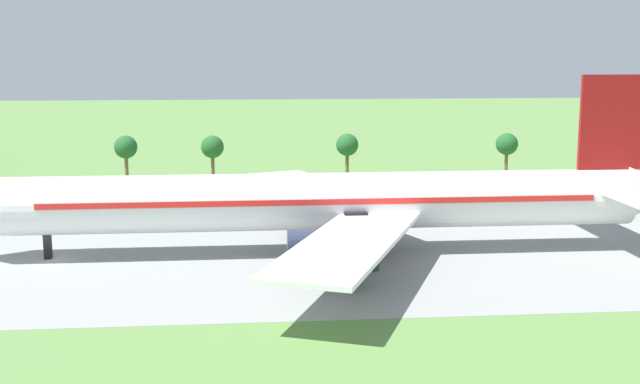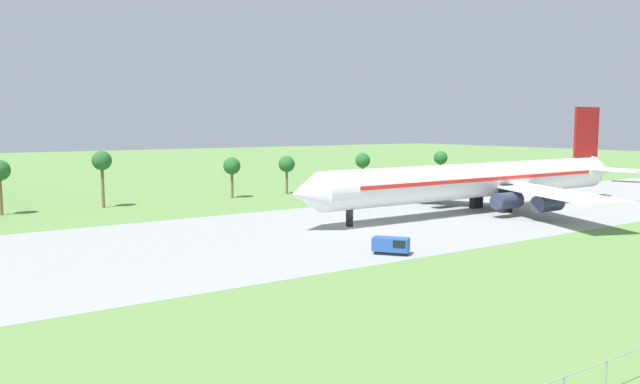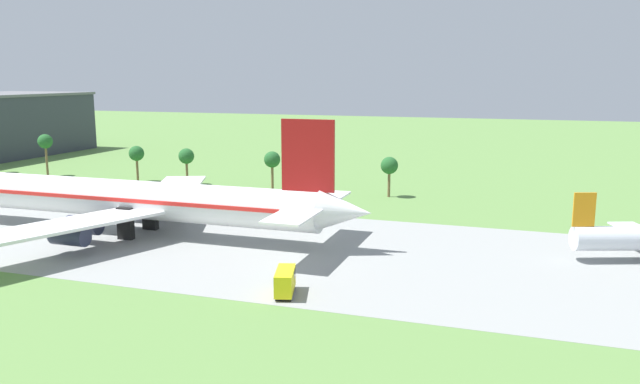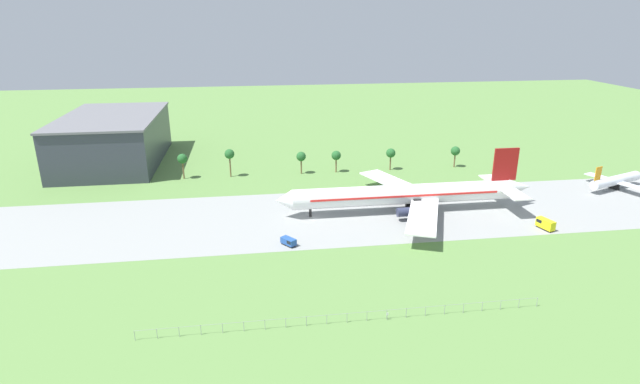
# 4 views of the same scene
# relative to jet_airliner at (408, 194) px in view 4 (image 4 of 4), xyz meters

# --- Properties ---
(ground_plane) EXTENTS (600.00, 600.00, 0.00)m
(ground_plane) POSITION_rel_jet_airliner_xyz_m (-29.90, -0.34, -5.56)
(ground_plane) COLOR #5B8442
(taxiway_strip) EXTENTS (320.00, 44.00, 0.02)m
(taxiway_strip) POSITION_rel_jet_airliner_xyz_m (-29.90, -0.34, -5.55)
(taxiway_strip) COLOR gray
(taxiway_strip) RESTS_ON ground_plane
(jet_airliner) EXTENTS (80.14, 58.49, 18.90)m
(jet_airliner) POSITION_rel_jet_airliner_xyz_m (0.00, 0.00, 0.00)
(jet_airliner) COLOR white
(jet_airliner) RESTS_ON ground_plane
(regional_aircraft) EXTENTS (23.33, 21.33, 9.52)m
(regional_aircraft) POSITION_rel_jet_airliner_xyz_m (77.38, 9.86, -2.43)
(regional_aircraft) COLOR silver
(regional_aircraft) RESTS_ON ground_plane
(baggage_tug) EXTENTS (3.39, 5.73, 2.96)m
(baggage_tug) POSITION_rel_jet_airliner_xyz_m (34.14, -18.61, -3.99)
(baggage_tug) COLOR black
(baggage_tug) RESTS_ON ground_plane
(fuel_truck) EXTENTS (4.20, 4.61, 2.01)m
(fuel_truck) POSITION_rel_jet_airliner_xyz_m (-38.19, -18.97, -4.46)
(fuel_truck) COLOR black
(fuel_truck) RESTS_ON ground_plane
(perimeter_fence) EXTENTS (80.10, 0.10, 2.10)m
(perimeter_fence) POSITION_rel_jet_airliner_xyz_m (-29.90, -55.34, -4.11)
(perimeter_fence) COLOR gray
(perimeter_fence) RESTS_ON ground_plane
(no_stopping_sign) EXTENTS (0.44, 0.08, 1.68)m
(no_stopping_sign) POSITION_rel_jet_airliner_xyz_m (-21.86, -55.65, -4.51)
(no_stopping_sign) COLOR gray
(no_stopping_sign) RESTS_ON ground_plane
(terminal_building) EXTENTS (36.72, 61.20, 19.45)m
(terminal_building) POSITION_rel_jet_airliner_xyz_m (-101.65, 69.63, 4.18)
(terminal_building) COLOR #333842
(terminal_building) RESTS_ON ground_plane
(palm_tree_row) EXTENTS (108.30, 3.60, 10.56)m
(palm_tree_row) POSITION_rel_jet_airliner_xyz_m (-21.76, 43.27, 1.48)
(palm_tree_row) COLOR brown
(palm_tree_row) RESTS_ON ground_plane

